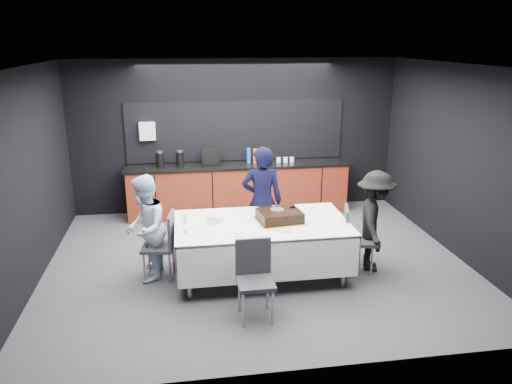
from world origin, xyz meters
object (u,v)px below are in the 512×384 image
Objects in this scene: person_center at (262,201)px; person_left at (145,228)px; chair_right at (354,235)px; plate_stack at (215,218)px; chair_left at (164,241)px; chair_near at (255,273)px; party_table at (262,232)px; cake_assembly at (280,216)px; champagne_flute at (184,220)px; person_right at (375,221)px.

person_center is 1.15× the size of person_left.
person_left is at bearing 176.17° from chair_right.
chair_right is at bearing -4.58° from plate_stack.
person_center is (-1.16, 0.77, 0.29)m from chair_right.
chair_left is 1.00× the size of chair_near.
chair_right reaches higher than party_table.
chair_left is 2.60m from chair_right.
cake_assembly is 0.74m from person_center.
champagne_flute is 2.63m from person_right.
cake_assembly is (0.24, -0.00, 0.21)m from party_table.
person_right is at bearing 27.80° from chair_near.
chair_near is at bearing -71.89° from plate_stack.
party_table is 1.55m from person_left.
person_left reaches higher than plate_stack.
party_table is 0.32m from cake_assembly.
plate_stack is 0.76m from chair_left.
champagne_flute is 1.50m from person_center.
person_left is (-1.67, -0.58, -0.11)m from person_center.
chair_near is at bearing 135.80° from person_right.
person_right is (1.58, -0.03, 0.07)m from party_table.
plate_stack is (-0.61, 0.11, 0.19)m from party_table.
chair_left is 0.64× the size of person_left.
champagne_flute is 0.16× the size of person_right.
person_center reaches higher than chair_left.
chair_near is 2.08m from person_right.
chair_right is at bearing -3.76° from chair_left.
chair_right is at bearing 4.10° from champagne_flute.
chair_right is (2.32, 0.17, -0.40)m from champagne_flute.
plate_stack is 0.25× the size of chair_near.
person_right is (0.30, 0.01, 0.18)m from chair_right.
person_center is 1.16× the size of person_right.
champagne_flute is at bearing -142.67° from plate_stack.
chair_left is 0.65× the size of person_right.
cake_assembly is 0.46× the size of person_left.
chair_near is 0.64× the size of person_left.
plate_stack is at bearing 37.33° from champagne_flute.
cake_assembly is 1.29m from champagne_flute.
person_left is at bearing 27.55° from person_center.
party_table is 1.29m from chair_right.
person_left is at bearing 104.67° from person_right.
chair_right is at bearing 109.43° from person_right.
person_right reaches higher than chair_right.
champagne_flute is at bearing 111.80° from person_right.
person_right reaches higher than chair_left.
person_left is 3.13m from person_right.
person_left is at bearing 175.16° from cake_assembly.
champagne_flute is at bearing -175.90° from chair_right.
champagne_flute is at bearing 134.57° from chair_near.
person_center is at bearing 80.10° from party_table.
chair_left is 1.00× the size of chair_right.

